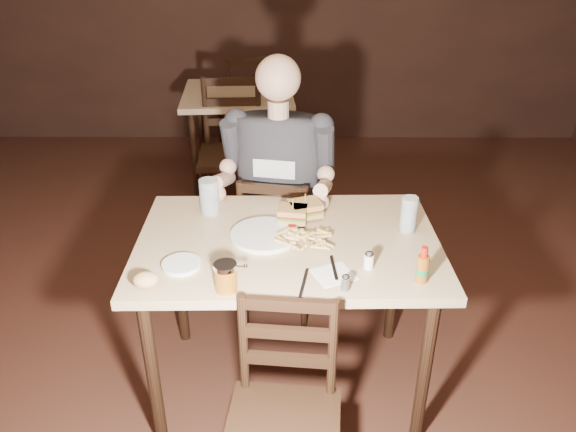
{
  "coord_description": "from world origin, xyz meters",
  "views": [
    {
      "loc": [
        0.24,
        -1.72,
        1.91
      ],
      "look_at": [
        0.23,
        0.27,
        0.85
      ],
      "focal_mm": 35.0,
      "sensor_mm": 36.0,
      "label": 1
    }
  ],
  "objects_px": {
    "chair_near": "(283,429)",
    "syrup_dispenser": "(226,277)",
    "dinner_plate": "(265,236)",
    "glass_right": "(409,215)",
    "diner": "(277,159)",
    "bg_chair_near": "(233,156)",
    "main_table": "(288,257)",
    "bg_chair_far": "(245,109)",
    "chair_far": "(280,243)",
    "bg_table": "(238,104)",
    "hot_sauce": "(423,264)",
    "side_plate": "(182,265)",
    "glass_left": "(210,197)"
  },
  "relations": [
    {
      "from": "bg_chair_near",
      "to": "dinner_plate",
      "type": "height_order",
      "value": "bg_chair_near"
    },
    {
      "from": "chair_far",
      "to": "syrup_dispenser",
      "type": "distance_m",
      "value": 1.01
    },
    {
      "from": "diner",
      "to": "side_plate",
      "type": "distance_m",
      "value": 0.8
    },
    {
      "from": "chair_far",
      "to": "syrup_dispenser",
      "type": "bearing_deg",
      "value": 89.68
    },
    {
      "from": "main_table",
      "to": "bg_chair_far",
      "type": "height_order",
      "value": "bg_chair_far"
    },
    {
      "from": "diner",
      "to": "bg_chair_near",
      "type": "bearing_deg",
      "value": 117.06
    },
    {
      "from": "bg_table",
      "to": "diner",
      "type": "relative_size",
      "value": 0.9
    },
    {
      "from": "syrup_dispenser",
      "to": "side_plate",
      "type": "height_order",
      "value": "syrup_dispenser"
    },
    {
      "from": "main_table",
      "to": "side_plate",
      "type": "height_order",
      "value": "side_plate"
    },
    {
      "from": "chair_far",
      "to": "glass_left",
      "type": "distance_m",
      "value": 0.62
    },
    {
      "from": "chair_far",
      "to": "bg_chair_near",
      "type": "distance_m",
      "value": 1.08
    },
    {
      "from": "glass_left",
      "to": "hot_sauce",
      "type": "distance_m",
      "value": 0.96
    },
    {
      "from": "glass_right",
      "to": "hot_sauce",
      "type": "xyz_separation_m",
      "value": [
        -0.02,
        -0.36,
        -0.01
      ]
    },
    {
      "from": "diner",
      "to": "syrup_dispenser",
      "type": "height_order",
      "value": "diner"
    },
    {
      "from": "glass_left",
      "to": "diner",
      "type": "bearing_deg",
      "value": 45.32
    },
    {
      "from": "dinner_plate",
      "to": "glass_right",
      "type": "distance_m",
      "value": 0.59
    },
    {
      "from": "chair_near",
      "to": "syrup_dispenser",
      "type": "xyz_separation_m",
      "value": [
        -0.2,
        0.29,
        0.41
      ]
    },
    {
      "from": "chair_far",
      "to": "hot_sauce",
      "type": "bearing_deg",
      "value": 131.29
    },
    {
      "from": "main_table",
      "to": "side_plate",
      "type": "distance_m",
      "value": 0.45
    },
    {
      "from": "bg_table",
      "to": "diner",
      "type": "xyz_separation_m",
      "value": [
        0.33,
        -1.62,
        0.22
      ]
    },
    {
      "from": "hot_sauce",
      "to": "syrup_dispenser",
      "type": "height_order",
      "value": "hot_sauce"
    },
    {
      "from": "hot_sauce",
      "to": "syrup_dispenser",
      "type": "relative_size",
      "value": 1.34
    },
    {
      "from": "syrup_dispenser",
      "to": "main_table",
      "type": "bearing_deg",
      "value": 57.19
    },
    {
      "from": "glass_left",
      "to": "syrup_dispenser",
      "type": "distance_m",
      "value": 0.59
    },
    {
      "from": "chair_far",
      "to": "diner",
      "type": "height_order",
      "value": "diner"
    },
    {
      "from": "chair_near",
      "to": "bg_chair_far",
      "type": "distance_m",
      "value": 3.34
    },
    {
      "from": "bg_table",
      "to": "glass_left",
      "type": "bearing_deg",
      "value": -88.74
    },
    {
      "from": "diner",
      "to": "glass_left",
      "type": "distance_m",
      "value": 0.41
    },
    {
      "from": "bg_table",
      "to": "syrup_dispenser",
      "type": "bearing_deg",
      "value": -86.1
    },
    {
      "from": "glass_right",
      "to": "hot_sauce",
      "type": "distance_m",
      "value": 0.36
    },
    {
      "from": "diner",
      "to": "hot_sauce",
      "type": "distance_m",
      "value": 0.97
    },
    {
      "from": "dinner_plate",
      "to": "side_plate",
      "type": "height_order",
      "value": "dinner_plate"
    },
    {
      "from": "dinner_plate",
      "to": "hot_sauce",
      "type": "relative_size",
      "value": 1.92
    },
    {
      "from": "bg_chair_far",
      "to": "side_plate",
      "type": "distance_m",
      "value": 2.91
    },
    {
      "from": "chair_far",
      "to": "bg_chair_far",
      "type": "distance_m",
      "value": 2.15
    },
    {
      "from": "bg_chair_far",
      "to": "hot_sauce",
      "type": "height_order",
      "value": "bg_chair_far"
    },
    {
      "from": "main_table",
      "to": "bg_chair_far",
      "type": "distance_m",
      "value": 2.73
    },
    {
      "from": "bg_table",
      "to": "bg_chair_far",
      "type": "bearing_deg",
      "value": 90.0
    },
    {
      "from": "chair_near",
      "to": "glass_left",
      "type": "relative_size",
      "value": 5.27
    },
    {
      "from": "bg_chair_near",
      "to": "glass_right",
      "type": "relative_size",
      "value": 6.42
    },
    {
      "from": "glass_left",
      "to": "syrup_dispenser",
      "type": "relative_size",
      "value": 1.48
    },
    {
      "from": "diner",
      "to": "chair_far",
      "type": "bearing_deg",
      "value": 90.0
    },
    {
      "from": "chair_far",
      "to": "side_plate",
      "type": "bearing_deg",
      "value": 75.63
    },
    {
      "from": "bg_chair_near",
      "to": "syrup_dispenser",
      "type": "height_order",
      "value": "bg_chair_near"
    },
    {
      "from": "bg_chair_far",
      "to": "glass_right",
      "type": "xyz_separation_m",
      "value": [
        0.87,
        -2.62,
        0.37
      ]
    },
    {
      "from": "diner",
      "to": "side_plate",
      "type": "bearing_deg",
      "value": -105.25
    },
    {
      "from": "diner",
      "to": "syrup_dispenser",
      "type": "bearing_deg",
      "value": -90.34
    },
    {
      "from": "chair_near",
      "to": "hot_sauce",
      "type": "relative_size",
      "value": 5.84
    },
    {
      "from": "main_table",
      "to": "dinner_plate",
      "type": "height_order",
      "value": "dinner_plate"
    },
    {
      "from": "bg_table",
      "to": "side_plate",
      "type": "bearing_deg",
      "value": -90.28
    }
  ]
}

